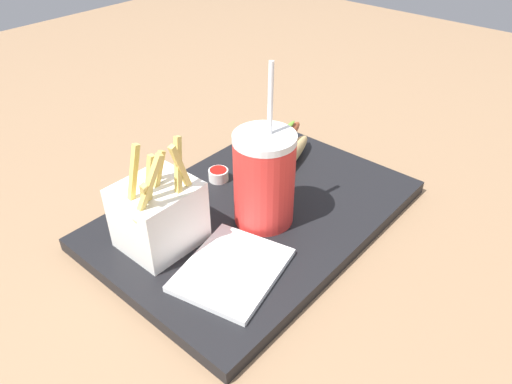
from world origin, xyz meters
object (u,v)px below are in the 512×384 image
Objects in this scene: ketchup_cup_1 at (218,174)px; soda_cup at (264,179)px; fries_basket at (159,214)px; napkin_stack at (232,270)px; ketchup_cup_2 at (193,190)px; hot_dog_1 at (278,155)px.

soda_cup is at bearing -103.48° from ketchup_cup_1.
soda_cup is 7.22× the size of ketchup_cup_1.
fries_basket is (-0.13, 0.07, -0.02)m from soda_cup.
soda_cup reaches higher than ketchup_cup_1.
ketchup_cup_1 is (0.03, 0.12, -0.06)m from soda_cup.
soda_cup reaches higher than fries_basket.
soda_cup is at bearing 20.16° from napkin_stack.
ketchup_cup_2 is at bearing -178.61° from ketchup_cup_1.
ketchup_cup_1 reaches higher than napkin_stack.
soda_cup is at bearing -149.77° from hot_dog_1.
ketchup_cup_2 is (-0.15, 0.05, -0.02)m from hot_dog_1.
hot_dog_1 is at bearing -28.81° from ketchup_cup_1.
hot_dog_1 reaches higher than napkin_stack.
soda_cup is 0.13m from napkin_stack.
hot_dog_1 reaches higher than ketchup_cup_2.
soda_cup is 1.26× the size of hot_dog_1.
napkin_stack is (-0.11, -0.04, -0.06)m from soda_cup.
ketchup_cup_1 is (0.16, 0.05, -0.04)m from fries_basket.
ketchup_cup_1 is at bearing 49.17° from napkin_stack.
ketchup_cup_2 is (0.10, 0.05, -0.04)m from fries_basket.
fries_basket is at bearing -162.95° from ketchup_cup_1.
napkin_stack is (-0.08, -0.16, -0.01)m from ketchup_cup_2.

